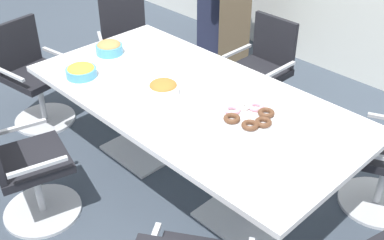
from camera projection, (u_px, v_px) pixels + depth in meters
The scene contains 12 objects.
ground_plane at pixel (192, 180), 3.68m from camera, with size 10.00×10.00×0.01m, color #3D4754.
conference_table at pixel (192, 111), 3.34m from camera, with size 2.40×1.20×0.75m.
office_chair_0 at pixel (25, 170), 3.14m from camera, with size 0.66×0.66×0.91m.
office_chair_4 at pixel (261, 76), 4.24m from camera, with size 0.54×0.54×0.91m.
office_chair_5 at pixel (127, 51), 4.66m from camera, with size 0.73×0.73×0.91m.
office_chair_6 at pixel (34, 80), 4.18m from camera, with size 0.62×0.62×0.91m.
snack_bowl_chips_yellow at pixel (81, 71), 3.48m from camera, with size 0.22×0.22×0.09m.
snack_bowl_cookies at pixel (109, 47), 3.80m from camera, with size 0.21×0.21×0.11m.
snack_bowl_pretzels at pixel (163, 88), 3.26m from camera, with size 0.21×0.21×0.10m.
donut_platter at pixel (249, 115), 3.02m from camera, with size 0.34×0.33×0.04m.
plate_stack at pixel (239, 83), 3.39m from camera, with size 0.18×0.18×0.03m.
napkin_pile at pixel (187, 65), 3.60m from camera, with size 0.17×0.17×0.05m, color white.
Camera 1 is at (2.02, -1.97, 2.41)m, focal length 44.55 mm.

